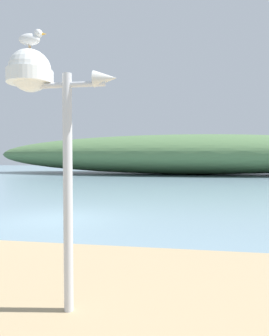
% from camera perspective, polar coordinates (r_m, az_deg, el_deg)
% --- Properties ---
extents(ground_plane, '(120.00, 120.00, 0.00)m').
position_cam_1_polar(ground_plane, '(11.13, -14.30, -9.25)').
color(ground_plane, '#7A99A8').
extents(distant_hill, '(49.96, 12.81, 4.96)m').
position_cam_1_polar(distant_hill, '(38.66, 9.76, 2.57)').
color(distant_hill, '#517547').
rests_on(distant_hill, ground).
extents(mast_structure, '(1.44, 0.59, 3.36)m').
position_cam_1_polar(mast_structure, '(4.15, -17.44, 13.52)').
color(mast_structure, silver).
rests_on(mast_structure, beach_sand).
extents(seagull_on_radar, '(0.37, 0.16, 0.25)m').
position_cam_1_polar(seagull_on_radar, '(4.39, -18.98, 22.19)').
color(seagull_on_radar, orange).
rests_on(seagull_on_radar, mast_structure).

